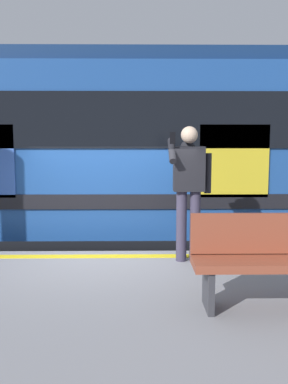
{
  "coord_description": "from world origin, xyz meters",
  "views": [
    {
      "loc": [
        -0.5,
        6.23,
        2.66
      ],
      "look_at": [
        -0.58,
        0.3,
        1.91
      ],
      "focal_mm": 41.15,
      "sensor_mm": 36.0,
      "label": 1
    }
  ],
  "objects_px": {
    "train_carriage": "(113,144)",
    "bench": "(271,257)",
    "handbag": "(219,249)",
    "passenger": "(189,182)"
  },
  "relations": [
    {
      "from": "handbag",
      "to": "bench",
      "type": "xyz_separation_m",
      "value": [
        -0.22,
        1.53,
        0.32
      ]
    },
    {
      "from": "train_carriage",
      "to": "passenger",
      "type": "bearing_deg",
      "value": 111.87
    },
    {
      "from": "passenger",
      "to": "bench",
      "type": "distance_m",
      "value": 1.81
    },
    {
      "from": "passenger",
      "to": "handbag",
      "type": "relative_size",
      "value": 4.58
    },
    {
      "from": "handbag",
      "to": "bench",
      "type": "relative_size",
      "value": 0.25
    },
    {
      "from": "handbag",
      "to": "train_carriage",
      "type": "bearing_deg",
      "value": -62.16
    },
    {
      "from": "train_carriage",
      "to": "passenger",
      "type": "relative_size",
      "value": 6.55
    },
    {
      "from": "train_carriage",
      "to": "handbag",
      "type": "bearing_deg",
      "value": 117.84
    },
    {
      "from": "train_carriage",
      "to": "bench",
      "type": "xyz_separation_m",
      "value": [
        -1.78,
        4.49,
        -1.01
      ]
    },
    {
      "from": "bench",
      "to": "handbag",
      "type": "bearing_deg",
      "value": -81.97
    }
  ]
}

